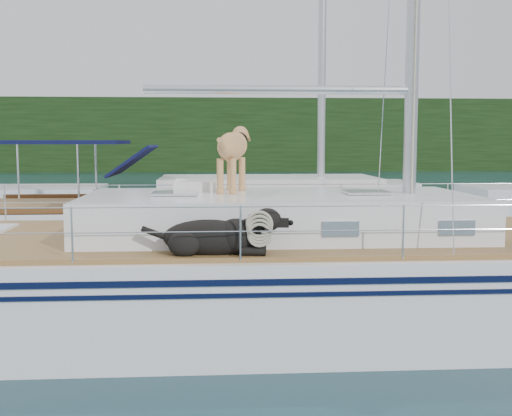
{
  "coord_description": "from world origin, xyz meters",
  "views": [
    {
      "loc": [
        -0.09,
        -8.64,
        2.53
      ],
      "look_at": [
        0.5,
        0.2,
        1.6
      ],
      "focal_mm": 45.0,
      "sensor_mm": 36.0,
      "label": 1
    }
  ],
  "objects": [
    {
      "name": "bg_boat_center",
      "position": [
        4.0,
        16.0,
        0.45
      ],
      "size": [
        7.2,
        3.0,
        11.65
      ],
      "color": "white",
      "rests_on": "ground"
    },
    {
      "name": "shore_bank",
      "position": [
        0.0,
        46.2,
        0.6
      ],
      "size": [
        92.0,
        1.0,
        1.2
      ],
      "primitive_type": "cube",
      "color": "#595147",
      "rests_on": "ground"
    },
    {
      "name": "main_sailboat",
      "position": [
        0.09,
        -0.0,
        0.68
      ],
      "size": [
        12.0,
        3.8,
        14.01
      ],
      "color": "white",
      "rests_on": "ground"
    },
    {
      "name": "ground",
      "position": [
        0.0,
        0.0,
        0.0
      ],
      "size": [
        120.0,
        120.0,
        0.0
      ],
      "primitive_type": "plane",
      "color": "black",
      "rests_on": "ground"
    },
    {
      "name": "tree_line",
      "position": [
        0.0,
        45.0,
        3.0
      ],
      "size": [
        90.0,
        3.0,
        6.0
      ],
      "primitive_type": "cube",
      "color": "black",
      "rests_on": "ground"
    },
    {
      "name": "neighbor_sailboat",
      "position": [
        0.06,
        5.71,
        0.63
      ],
      "size": [
        11.0,
        3.5,
        13.3
      ],
      "color": "white",
      "rests_on": "ground"
    }
  ]
}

